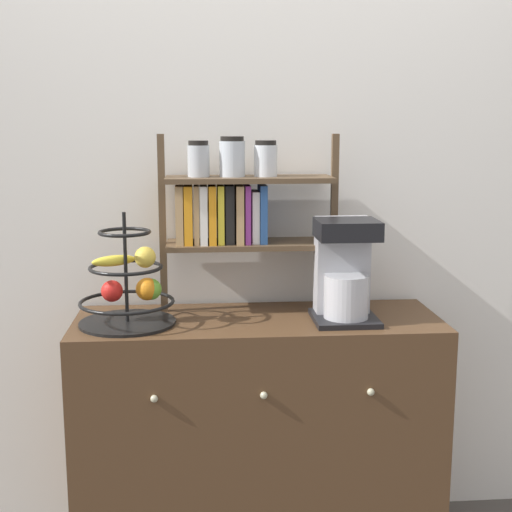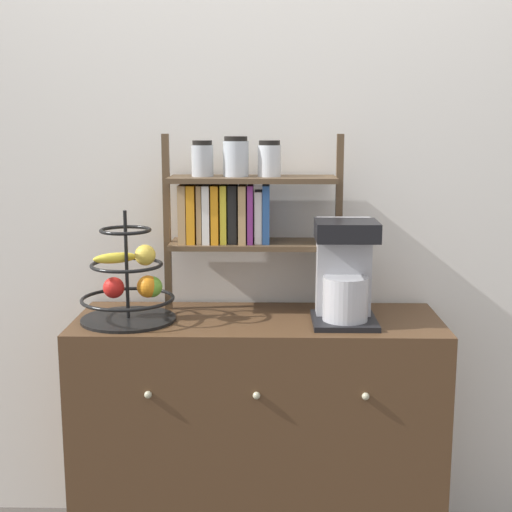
% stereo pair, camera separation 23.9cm
% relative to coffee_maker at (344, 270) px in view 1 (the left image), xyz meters
% --- Properties ---
extents(wall_back, '(7.00, 0.05, 2.60)m').
position_rel_coffee_maker_xyz_m(wall_back, '(-0.29, 0.30, 0.27)').
color(wall_back, silver).
rests_on(wall_back, ground_plane).
extents(sideboard, '(1.25, 0.46, 0.86)m').
position_rel_coffee_maker_xyz_m(sideboard, '(-0.29, 0.03, -0.60)').
color(sideboard, '#4C331E').
rests_on(sideboard, ground_plane).
extents(coffee_maker, '(0.21, 0.23, 0.35)m').
position_rel_coffee_maker_xyz_m(coffee_maker, '(0.00, 0.00, 0.00)').
color(coffee_maker, black).
rests_on(coffee_maker, sideboard).
extents(fruit_stand, '(0.32, 0.32, 0.38)m').
position_rel_coffee_maker_xyz_m(fruit_stand, '(-0.72, 0.00, -0.05)').
color(fruit_stand, black).
rests_on(fruit_stand, sideboard).
extents(shelf_hutch, '(0.63, 0.20, 0.62)m').
position_rel_coffee_maker_xyz_m(shelf_hutch, '(-0.37, 0.16, 0.21)').
color(shelf_hutch, brown).
rests_on(shelf_hutch, sideboard).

